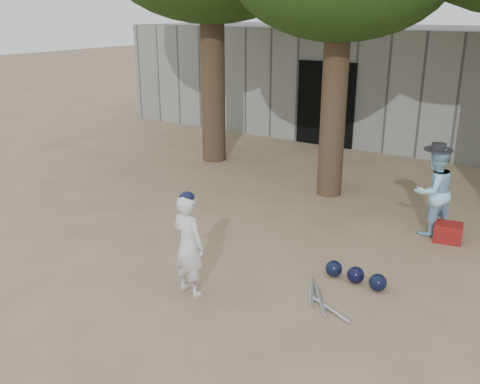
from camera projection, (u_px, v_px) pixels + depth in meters
The scene contains 7 objects.
ground at pixel (166, 266), 7.62m from camera, with size 70.00×70.00×0.00m, color #937C5E.
boy_player at pixel (188, 245), 6.72m from camera, with size 0.49×0.32×1.34m, color silver.
spectator_blue at pixel (433, 192), 8.51m from camera, with size 0.70×0.55×1.44m, color #99D1ED.
red_bag at pixel (448, 232), 8.40m from camera, with size 0.42×0.32×0.30m, color maroon.
back_building at pixel (402, 82), 15.29m from camera, with size 16.00×5.24×3.00m.
helmet_row at pixel (355, 275), 7.13m from camera, with size 0.87×0.28×0.23m.
bat_pile at pixel (321, 300), 6.68m from camera, with size 0.88×0.77×0.06m.
Camera 1 is at (4.66, -5.15, 3.49)m, focal length 40.00 mm.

